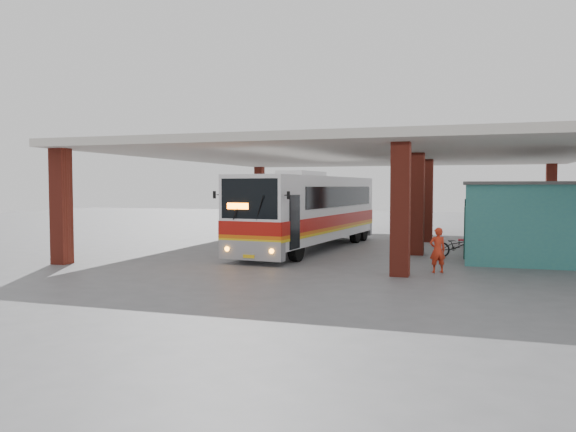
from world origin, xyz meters
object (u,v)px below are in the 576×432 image
(coach_bus, at_px, (310,211))
(pedestrian, at_px, (438,250))
(motorcycle, at_px, (458,246))
(red_chair, at_px, (465,237))

(coach_bus, relative_size, pedestrian, 8.19)
(coach_bus, bearing_deg, pedestrian, -36.92)
(coach_bus, height_order, motorcycle, coach_bus)
(motorcycle, relative_size, pedestrian, 1.22)
(coach_bus, relative_size, red_chair, 14.58)
(coach_bus, xyz_separation_m, red_chair, (6.89, 4.19, -1.40))
(pedestrian, height_order, red_chair, pedestrian)
(pedestrian, bearing_deg, red_chair, -117.75)
(coach_bus, distance_m, red_chair, 8.18)
(red_chair, bearing_deg, motorcycle, -92.26)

